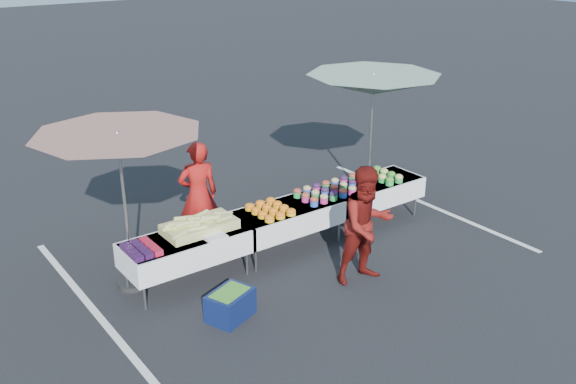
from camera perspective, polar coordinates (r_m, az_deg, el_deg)
ground at (r=10.42m, az=0.00°, el=-5.10°), size 80.00×80.00×0.00m
stripe_left at (r=9.15m, az=-16.64°, el=-10.33°), size 0.10×5.00×0.00m
stripe_right at (r=12.41m, az=11.99°, el=-0.96°), size 0.10×5.00×0.00m
table_left at (r=9.32m, az=-8.98°, el=-4.86°), size 1.86×0.81×0.75m
table_center at (r=10.17m, az=0.00°, el=-2.18°), size 1.86×0.81×0.75m
table_right at (r=11.24m, az=7.41°, el=0.09°), size 1.86×0.81×0.75m
berry_punnets at (r=8.92m, az=-12.92°, el=-4.98°), size 0.40×0.54×0.08m
corn_pile at (r=9.34m, az=-7.92°, el=-2.99°), size 1.16×0.57×0.26m
plastic_bags at (r=9.12m, az=-6.50°, el=-3.99°), size 0.30×0.25×0.05m
carrot_bowls at (r=9.89m, az=-1.60°, el=-1.55°), size 0.55×0.69×0.11m
potato_cups at (r=10.62m, az=4.13°, el=0.30°), size 1.34×0.58×0.16m
bean_baskets at (r=11.32m, az=8.46°, el=1.49°), size 0.36×0.68×0.15m
vendor at (r=10.32m, az=-7.96°, el=-0.22°), size 0.72×0.55×1.76m
customer at (r=9.25m, az=7.03°, el=-2.93°), size 0.95×0.79×1.76m
umbrella_left at (r=8.82m, az=-14.82°, el=3.92°), size 2.56×2.56×2.34m
umbrella_right at (r=11.62m, az=7.59°, el=9.36°), size 2.81×2.81×2.47m
storage_bin at (r=8.64m, az=-5.16°, el=-9.91°), size 0.71×0.62×0.39m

